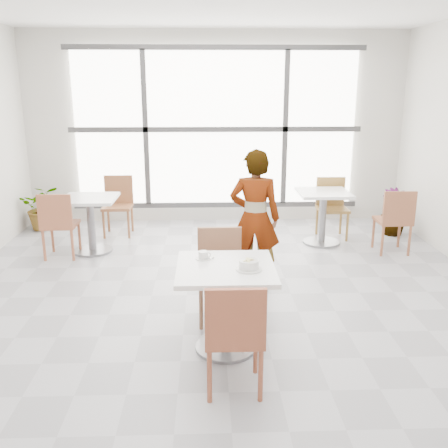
{
  "coord_description": "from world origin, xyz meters",
  "views": [
    {
      "loc": [
        -0.15,
        -4.45,
        2.17
      ],
      "look_at": [
        0.0,
        -0.3,
        1.0
      ],
      "focal_mm": 39.48,
      "sensor_mm": 36.0,
      "label": 1
    }
  ],
  "objects_px": {
    "bg_table_right": "(323,210)",
    "person": "(255,218)",
    "main_table": "(226,292)",
    "bg_chair_left_far": "(118,201)",
    "bg_table_left": "(91,217)",
    "bg_chair_left_near": "(58,221)",
    "coffee_cup": "(204,256)",
    "plant_right": "(394,212)",
    "bg_chair_right_near": "(395,217)",
    "chair_near": "(235,331)",
    "oatmeal_bowl": "(249,265)",
    "plant_left": "(43,207)",
    "chair_far": "(220,268)",
    "bg_chair_right_far": "(331,203)"
  },
  "relations": [
    {
      "from": "bg_table_right",
      "to": "person",
      "type": "bearing_deg",
      "value": -127.52
    },
    {
      "from": "main_table",
      "to": "bg_chair_left_far",
      "type": "height_order",
      "value": "bg_chair_left_far"
    },
    {
      "from": "bg_table_left",
      "to": "bg_chair_left_near",
      "type": "height_order",
      "value": "bg_chair_left_near"
    },
    {
      "from": "main_table",
      "to": "coffee_cup",
      "type": "xyz_separation_m",
      "value": [
        -0.18,
        0.18,
        0.26
      ]
    },
    {
      "from": "bg_table_left",
      "to": "plant_right",
      "type": "bearing_deg",
      "value": 8.41
    },
    {
      "from": "bg_chair_right_near",
      "to": "chair_near",
      "type": "bearing_deg",
      "value": 52.95
    },
    {
      "from": "oatmeal_bowl",
      "to": "main_table",
      "type": "bearing_deg",
      "value": 154.46
    },
    {
      "from": "main_table",
      "to": "bg_table_right",
      "type": "xyz_separation_m",
      "value": [
        1.48,
        2.87,
        -0.04
      ]
    },
    {
      "from": "chair_near",
      "to": "plant_left",
      "type": "xyz_separation_m",
      "value": [
        -2.73,
        4.37,
        -0.15
      ]
    },
    {
      "from": "plant_left",
      "to": "plant_right",
      "type": "xyz_separation_m",
      "value": [
        5.33,
        -0.48,
        -0.0
      ]
    },
    {
      "from": "coffee_cup",
      "to": "bg_table_right",
      "type": "relative_size",
      "value": 0.21
    },
    {
      "from": "chair_near",
      "to": "plant_right",
      "type": "distance_m",
      "value": 4.68
    },
    {
      "from": "bg_table_left",
      "to": "bg_chair_left_far",
      "type": "distance_m",
      "value": 0.87
    },
    {
      "from": "bg_table_right",
      "to": "plant_right",
      "type": "bearing_deg",
      "value": 18.36
    },
    {
      "from": "main_table",
      "to": "bg_table_left",
      "type": "xyz_separation_m",
      "value": [
        -1.7,
        2.61,
        -0.04
      ]
    },
    {
      "from": "bg_table_left",
      "to": "plant_left",
      "type": "bearing_deg",
      "value": 131.47
    },
    {
      "from": "main_table",
      "to": "bg_chair_left_far",
      "type": "bearing_deg",
      "value": 113.13
    },
    {
      "from": "bg_chair_left_near",
      "to": "chair_far",
      "type": "bearing_deg",
      "value": 139.27
    },
    {
      "from": "chair_far",
      "to": "oatmeal_bowl",
      "type": "relative_size",
      "value": 4.14
    },
    {
      "from": "person",
      "to": "bg_table_right",
      "type": "distance_m",
      "value": 1.83
    },
    {
      "from": "coffee_cup",
      "to": "plant_left",
      "type": "bearing_deg",
      "value": 125.2
    },
    {
      "from": "main_table",
      "to": "chair_near",
      "type": "distance_m",
      "value": 0.64
    },
    {
      "from": "bg_chair_left_near",
      "to": "bg_chair_right_far",
      "type": "height_order",
      "value": "same"
    },
    {
      "from": "coffee_cup",
      "to": "bg_chair_right_near",
      "type": "distance_m",
      "value": 3.35
    },
    {
      "from": "main_table",
      "to": "coffee_cup",
      "type": "bearing_deg",
      "value": 135.19
    },
    {
      "from": "main_table",
      "to": "oatmeal_bowl",
      "type": "distance_m",
      "value": 0.34
    },
    {
      "from": "main_table",
      "to": "chair_far",
      "type": "bearing_deg",
      "value": 92.92
    },
    {
      "from": "bg_table_right",
      "to": "chair_far",
      "type": "bearing_deg",
      "value": -123.83
    },
    {
      "from": "bg_chair_left_near",
      "to": "person",
      "type": "bearing_deg",
      "value": 159.23
    },
    {
      "from": "main_table",
      "to": "plant_left",
      "type": "xyz_separation_m",
      "value": [
        -2.69,
        3.74,
        -0.17
      ]
    },
    {
      "from": "bg_table_right",
      "to": "oatmeal_bowl",
      "type": "bearing_deg",
      "value": -113.63
    },
    {
      "from": "main_table",
      "to": "person",
      "type": "relative_size",
      "value": 0.52
    },
    {
      "from": "oatmeal_bowl",
      "to": "bg_table_left",
      "type": "distance_m",
      "value": 3.31
    },
    {
      "from": "bg_chair_right_far",
      "to": "chair_near",
      "type": "bearing_deg",
      "value": -113.13
    },
    {
      "from": "oatmeal_bowl",
      "to": "bg_table_left",
      "type": "relative_size",
      "value": 0.28
    },
    {
      "from": "chair_near",
      "to": "bg_chair_left_near",
      "type": "xyz_separation_m",
      "value": [
        -2.09,
        2.99,
        0.0
      ]
    },
    {
      "from": "person",
      "to": "bg_chair_right_near",
      "type": "relative_size",
      "value": 1.75
    },
    {
      "from": "coffee_cup",
      "to": "person",
      "type": "height_order",
      "value": "person"
    },
    {
      "from": "plant_left",
      "to": "chair_far",
      "type": "bearing_deg",
      "value": -49.54
    },
    {
      "from": "coffee_cup",
      "to": "bg_chair_right_far",
      "type": "distance_m",
      "value": 3.56
    },
    {
      "from": "bg_chair_right_far",
      "to": "plant_left",
      "type": "xyz_separation_m",
      "value": [
        -4.37,
        0.53,
        -0.15
      ]
    },
    {
      "from": "oatmeal_bowl",
      "to": "plant_right",
      "type": "bearing_deg",
      "value": 53.68
    },
    {
      "from": "chair_near",
      "to": "bg_table_left",
      "type": "height_order",
      "value": "chair_near"
    },
    {
      "from": "chair_near",
      "to": "bg_chair_right_near",
      "type": "bearing_deg",
      "value": -127.05
    },
    {
      "from": "chair_near",
      "to": "oatmeal_bowl",
      "type": "xyz_separation_m",
      "value": [
        0.14,
        0.55,
        0.29
      ]
    },
    {
      "from": "bg_chair_left_near",
      "to": "bg_chair_right_far",
      "type": "bearing_deg",
      "value": -167.15
    },
    {
      "from": "chair_near",
      "to": "bg_chair_right_near",
      "type": "height_order",
      "value": "same"
    },
    {
      "from": "coffee_cup",
      "to": "person",
      "type": "xyz_separation_m",
      "value": [
        0.56,
        1.26,
        -0.02
      ]
    },
    {
      "from": "bg_table_right",
      "to": "coffee_cup",
      "type": "bearing_deg",
      "value": -121.63
    },
    {
      "from": "person",
      "to": "plant_left",
      "type": "bearing_deg",
      "value": -28.12
    }
  ]
}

